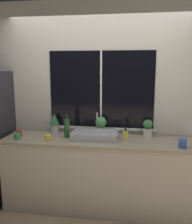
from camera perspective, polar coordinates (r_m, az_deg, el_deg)
The scene contains 13 objects.
ground_plane at distance 3.31m, azimuth -0.50°, elevation -23.42°, with size 14.00×14.00×0.00m, color #937F60.
wall_back at distance 3.43m, azimuth 1.24°, elevation 2.14°, with size 8.00×0.09×2.70m.
counter at distance 3.33m, azimuth 0.32°, elevation -13.95°, with size 2.41×0.60×0.94m.
sink at distance 3.18m, azimuth -0.27°, elevation -5.30°, with size 0.58×0.39×0.30m.
potted_plant_left at distance 3.48m, azimuth -9.50°, elevation -2.21°, with size 0.14×0.14×0.27m.
potted_plant_center at distance 3.34m, azimuth 1.13°, elevation -2.95°, with size 0.15×0.15×0.25m.
potted_plant_right at distance 3.32m, azimuth 11.72°, elevation -3.52°, with size 0.12×0.12×0.23m.
soap_bottle at distance 3.10m, azimuth 6.76°, elevation -5.41°, with size 0.06×0.06×0.16m.
bottle_tall at distance 3.24m, azimuth -6.68°, elevation -3.55°, with size 0.07×0.07×0.31m.
mug_yellow at distance 3.16m, azimuth -10.92°, elevation -5.79°, with size 0.07×0.07×0.08m.
mug_green at distance 3.32m, azimuth -17.49°, elevation -5.29°, with size 0.09×0.09×0.08m.
mug_red at distance 3.46m, azimuth -17.20°, elevation -4.61°, with size 0.08×0.08×0.08m.
mug_blue at distance 3.00m, azimuth 19.20°, elevation -6.80°, with size 0.09×0.09×0.10m.
Camera 1 is at (0.45, -2.71, 1.85)m, focal length 40.00 mm.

